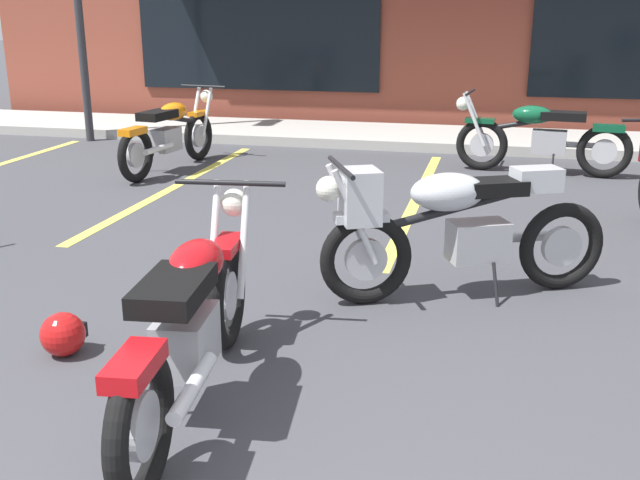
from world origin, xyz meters
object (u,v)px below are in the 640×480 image
motorcycle_blue_standard (452,225)px  helmet_on_pavement (63,334)px  motorcycle_silver_naked (541,136)px  motorcycle_foreground_classic (192,320)px  motorcycle_orange_scrambler (170,133)px

motorcycle_blue_standard → helmet_on_pavement: 2.60m
helmet_on_pavement → motorcycle_silver_naked: bearing=63.8°
motorcycle_silver_naked → motorcycle_blue_standard: 4.46m
motorcycle_foreground_classic → helmet_on_pavement: bearing=160.3°
motorcycle_orange_scrambler → helmet_on_pavement: bearing=-72.3°
motorcycle_orange_scrambler → motorcycle_foreground_classic: bearing=-64.4°
motorcycle_orange_scrambler → helmet_on_pavement: 5.26m
motorcycle_orange_scrambler → helmet_on_pavement: size_ratio=8.09×
motorcycle_blue_standard → motorcycle_orange_scrambler: size_ratio=0.93×
motorcycle_silver_naked → motorcycle_blue_standard: (-0.77, -4.40, 0.07)m
motorcycle_silver_naked → helmet_on_pavement: 6.53m
motorcycle_silver_naked → motorcycle_orange_scrambler: (-4.48, -0.85, 0.00)m
motorcycle_silver_naked → helmet_on_pavement: (-2.88, -5.85, -0.33)m
motorcycle_orange_scrambler → helmet_on_pavement: (1.60, -5.00, -0.33)m
motorcycle_blue_standard → motorcycle_silver_naked: bearing=80.1°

